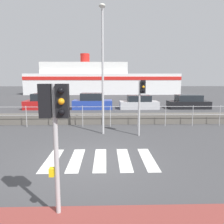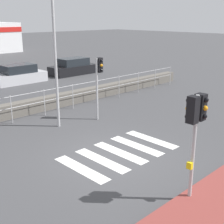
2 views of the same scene
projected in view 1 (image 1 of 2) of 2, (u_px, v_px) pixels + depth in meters
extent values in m
plane|color=#424244|center=(90.00, 160.00, 8.18)|extent=(160.00, 160.00, 0.00)
cube|color=silver|center=(52.00, 160.00, 8.14)|extent=(0.45, 2.40, 0.01)
cube|color=silver|center=(76.00, 160.00, 8.16)|extent=(0.45, 2.40, 0.01)
cube|color=silver|center=(100.00, 159.00, 8.19)|extent=(0.45, 2.40, 0.01)
cube|color=silver|center=(124.00, 159.00, 8.21)|extent=(0.45, 2.40, 0.01)
cube|color=silver|center=(148.00, 159.00, 8.24)|extent=(0.45, 2.40, 0.01)
cube|color=#605B54|center=(97.00, 119.00, 14.63)|extent=(25.27, 0.55, 0.68)
cylinder|color=#B2B2B5|center=(96.00, 107.00, 13.63)|extent=(22.74, 0.03, 0.03)
cylinder|color=#B2B2B5|center=(97.00, 115.00, 13.71)|extent=(22.74, 0.03, 0.03)
cylinder|color=#B2B2B5|center=(26.00, 117.00, 13.60)|extent=(0.04, 0.04, 1.33)
cylinder|color=#B2B2B5|center=(55.00, 116.00, 13.65)|extent=(0.04, 0.04, 1.33)
cylinder|color=#B2B2B5|center=(83.00, 116.00, 13.70)|extent=(0.04, 0.04, 1.33)
cylinder|color=#B2B2B5|center=(110.00, 116.00, 13.74)|extent=(0.04, 0.04, 1.33)
cylinder|color=#B2B2B5|center=(138.00, 116.00, 13.79)|extent=(0.04, 0.04, 1.33)
cylinder|color=#B2B2B5|center=(165.00, 116.00, 13.84)|extent=(0.04, 0.04, 1.33)
cylinder|color=#B2B2B5|center=(193.00, 116.00, 13.89)|extent=(0.04, 0.04, 1.33)
cylinder|color=#B2B2B5|center=(220.00, 116.00, 13.94)|extent=(0.04, 0.04, 1.33)
cylinder|color=#B2B2B5|center=(56.00, 154.00, 4.56)|extent=(0.10, 0.10, 2.91)
cube|color=black|center=(46.00, 101.00, 4.39)|extent=(0.24, 0.24, 0.68)
sphere|color=black|center=(47.00, 90.00, 4.50)|extent=(0.13, 0.13, 0.13)
sphere|color=orange|center=(47.00, 100.00, 4.53)|extent=(0.13, 0.13, 0.13)
sphere|color=black|center=(48.00, 110.00, 4.56)|extent=(0.13, 0.13, 0.13)
cube|color=black|center=(63.00, 101.00, 4.40)|extent=(0.24, 0.24, 0.68)
sphere|color=black|center=(61.00, 91.00, 4.23)|extent=(0.13, 0.13, 0.13)
sphere|color=orange|center=(61.00, 101.00, 4.26)|extent=(0.13, 0.13, 0.13)
sphere|color=black|center=(62.00, 112.00, 4.29)|extent=(0.13, 0.13, 0.13)
cube|color=yellow|center=(52.00, 172.00, 4.62)|extent=(0.10, 0.14, 0.18)
cylinder|color=#B2B2B5|center=(139.00, 108.00, 11.42)|extent=(0.10, 0.10, 2.93)
cube|color=black|center=(143.00, 87.00, 11.25)|extent=(0.24, 0.24, 0.68)
sphere|color=black|center=(143.00, 83.00, 11.08)|extent=(0.13, 0.13, 0.13)
sphere|color=orange|center=(143.00, 87.00, 11.12)|extent=(0.13, 0.13, 0.13)
sphere|color=black|center=(143.00, 91.00, 11.15)|extent=(0.13, 0.13, 0.13)
cylinder|color=#B2B2B5|center=(103.00, 73.00, 11.54)|extent=(0.12, 0.12, 6.62)
cylinder|color=#B2B2B5|center=(102.00, 7.00, 10.69)|extent=(0.07, 0.74, 0.07)
ellipsoid|color=silver|center=(102.00, 6.00, 10.33)|extent=(0.32, 0.42, 0.19)
cube|color=white|center=(103.00, 84.00, 44.10)|extent=(29.36, 7.60, 3.93)
cube|color=white|center=(85.00, 68.00, 43.54)|extent=(16.44, 6.08, 2.16)
cube|color=red|center=(103.00, 78.00, 40.16)|extent=(29.36, 0.08, 0.63)
cylinder|color=red|center=(85.00, 58.00, 43.24)|extent=(1.80, 1.80, 1.80)
cube|color=#B21919|center=(45.00, 105.00, 21.78)|extent=(3.97, 1.83, 0.85)
cube|color=#1E2328|center=(45.00, 97.00, 21.66)|extent=(2.38, 1.61, 0.70)
cube|color=#233D9E|center=(93.00, 104.00, 21.91)|extent=(3.89, 1.81, 0.87)
cube|color=#1E2328|center=(92.00, 97.00, 21.79)|extent=(2.33, 1.59, 0.71)
cube|color=#BCBCC1|center=(139.00, 105.00, 22.05)|extent=(3.84, 1.82, 0.75)
cube|color=#1E2328|center=(139.00, 98.00, 21.94)|extent=(2.30, 1.60, 0.61)
cube|color=black|center=(188.00, 105.00, 22.18)|extent=(4.08, 1.75, 0.76)
cube|color=#1E2328|center=(189.00, 98.00, 22.08)|extent=(2.45, 1.54, 0.62)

